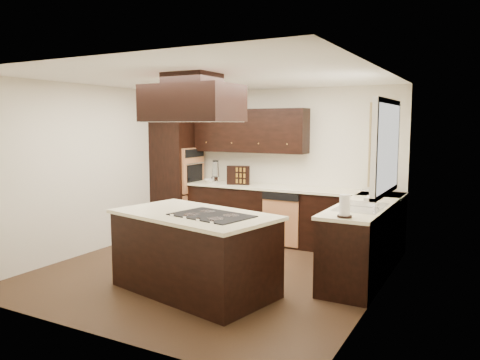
{
  "coord_description": "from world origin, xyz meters",
  "views": [
    {
      "loc": [
        3.16,
        -5.07,
        1.92
      ],
      "look_at": [
        0.1,
        0.6,
        1.15
      ],
      "focal_mm": 35.0,
      "sensor_mm": 36.0,
      "label": 1
    }
  ],
  "objects_px": {
    "island": "(195,254)",
    "range_hood": "(192,103)",
    "spice_rack": "(238,175)",
    "oven_column": "(177,173)"
  },
  "relations": [
    {
      "from": "oven_column",
      "to": "range_hood",
      "type": "distance_m",
      "value": 3.13
    },
    {
      "from": "oven_column",
      "to": "island",
      "type": "bearing_deg",
      "value": -50.57
    },
    {
      "from": "spice_rack",
      "to": "island",
      "type": "bearing_deg",
      "value": -92.4
    },
    {
      "from": "oven_column",
      "to": "spice_rack",
      "type": "xyz_separation_m",
      "value": [
        1.25,
        -0.0,
        0.02
      ]
    },
    {
      "from": "island",
      "to": "spice_rack",
      "type": "relative_size",
      "value": 4.8
    },
    {
      "from": "island",
      "to": "oven_column",
      "type": "bearing_deg",
      "value": 141.54
    },
    {
      "from": "range_hood",
      "to": "spice_rack",
      "type": "xyz_separation_m",
      "value": [
        -0.62,
        2.25,
        -1.08
      ]
    },
    {
      "from": "island",
      "to": "range_hood",
      "type": "bearing_deg",
      "value": 136.98
    },
    {
      "from": "range_hood",
      "to": "oven_column",
      "type": "bearing_deg",
      "value": 129.74
    },
    {
      "from": "range_hood",
      "to": "spice_rack",
      "type": "distance_m",
      "value": 2.57
    }
  ]
}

